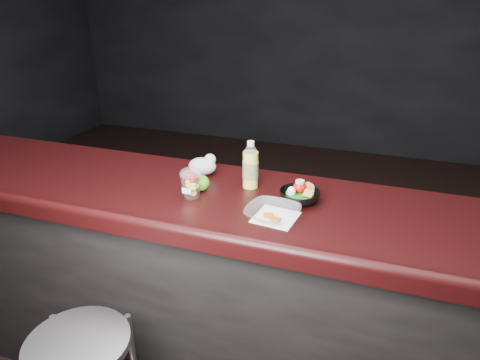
{
  "coord_description": "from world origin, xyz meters",
  "views": [
    {
      "loc": [
        0.57,
        -1.25,
        1.83
      ],
      "look_at": [
        0.02,
        0.32,
        1.1
      ],
      "focal_mm": 32.0,
      "sensor_mm": 36.0,
      "label": 1
    }
  ],
  "objects_px": {
    "lemonade_bottle": "(251,168)",
    "fruit_cup": "(191,182)",
    "green_apple": "(201,183)",
    "snack_bowl": "(299,195)",
    "takeout_bowl": "(273,214)"
  },
  "relations": [
    {
      "from": "lemonade_bottle",
      "to": "snack_bowl",
      "type": "xyz_separation_m",
      "value": [
        0.24,
        -0.08,
        -0.06
      ]
    },
    {
      "from": "lemonade_bottle",
      "to": "fruit_cup",
      "type": "bearing_deg",
      "value": -138.99
    },
    {
      "from": "fruit_cup",
      "to": "takeout_bowl",
      "type": "xyz_separation_m",
      "value": [
        0.39,
        -0.08,
        -0.04
      ]
    },
    {
      "from": "fruit_cup",
      "to": "green_apple",
      "type": "xyz_separation_m",
      "value": [
        0.01,
        0.07,
        -0.03
      ]
    },
    {
      "from": "snack_bowl",
      "to": "takeout_bowl",
      "type": "bearing_deg",
      "value": -109.37
    },
    {
      "from": "lemonade_bottle",
      "to": "green_apple",
      "type": "height_order",
      "value": "lemonade_bottle"
    },
    {
      "from": "fruit_cup",
      "to": "takeout_bowl",
      "type": "distance_m",
      "value": 0.4
    },
    {
      "from": "snack_bowl",
      "to": "takeout_bowl",
      "type": "distance_m",
      "value": 0.2
    },
    {
      "from": "snack_bowl",
      "to": "lemonade_bottle",
      "type": "bearing_deg",
      "value": 162.0
    },
    {
      "from": "green_apple",
      "to": "takeout_bowl",
      "type": "distance_m",
      "value": 0.4
    },
    {
      "from": "snack_bowl",
      "to": "green_apple",
      "type": "bearing_deg",
      "value": -176.23
    },
    {
      "from": "green_apple",
      "to": "fruit_cup",
      "type": "bearing_deg",
      "value": -99.77
    },
    {
      "from": "takeout_bowl",
      "to": "green_apple",
      "type": "bearing_deg",
      "value": 157.26
    },
    {
      "from": "lemonade_bottle",
      "to": "fruit_cup",
      "type": "relative_size",
      "value": 1.61
    },
    {
      "from": "snack_bowl",
      "to": "takeout_bowl",
      "type": "xyz_separation_m",
      "value": [
        -0.07,
        -0.18,
        -0.01
      ]
    }
  ]
}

